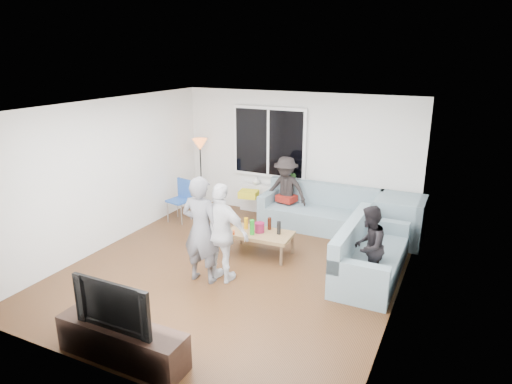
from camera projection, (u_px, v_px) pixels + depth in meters
The scene contains 31 objects.
floor at pixel (234, 270), 7.28m from camera, with size 5.00×5.50×0.04m, color #56351C.
ceiling at pixel (232, 105), 6.49m from camera, with size 5.00×5.50×0.04m, color white.
wall_back at pixel (297, 156), 9.27m from camera, with size 5.00×0.04×2.60m, color silver.
wall_front at pixel (101, 267), 4.50m from camera, with size 5.00×0.04×2.60m, color silver.
wall_left at pixel (107, 174), 7.93m from camera, with size 0.04×5.50×2.60m, color silver.
wall_right at pixel (404, 218), 5.84m from camera, with size 0.04×5.50×2.60m, color silver.
window_frame at pixel (269, 142), 9.37m from camera, with size 1.62×0.06×1.47m, color white.
window_glass at pixel (268, 143), 9.34m from camera, with size 1.50×0.02×1.35m, color black.
window_mullion at pixel (268, 143), 9.33m from camera, with size 0.05×0.03×1.35m, color white.
radiator at pixel (268, 199), 9.71m from camera, with size 1.30×0.12×0.62m, color silver.
potted_plant at pixel (291, 181), 9.31m from camera, with size 0.20×0.16×0.37m, color #305A24.
vase at pixel (256, 181), 9.67m from camera, with size 0.17×0.17×0.17m, color silver.
sofa_back_section at pixel (319, 208), 8.82m from camera, with size 2.30×0.85×0.85m, color gray, non-canonical shape.
sofa_right_section at pixel (372, 251), 6.94m from camera, with size 0.85×2.00×0.85m, color gray, non-canonical shape.
sofa_corner at pixel (399, 220), 8.20m from camera, with size 0.85×0.85×0.85m, color gray.
cushion_yellow at pixel (249, 194), 9.41m from camera, with size 0.38×0.32×0.14m, color gold.
cushion_red at pixel (287, 198), 9.14m from camera, with size 0.36×0.30×0.13m, color maroon.
coffee_table at pixel (260, 243), 7.76m from camera, with size 1.10×0.60×0.40m, color olive.
pitcher at pixel (260, 227), 7.70m from camera, with size 0.17×0.17×0.17m, color maroon.
side_chair at pixel (179, 201), 9.22m from camera, with size 0.40×0.40×0.86m, color #234997, non-canonical shape.
floor_lamp at pixel (201, 175), 9.86m from camera, with size 0.32×0.32×1.56m, color orange, non-canonical shape.
player_left at pixel (201, 230), 6.69m from camera, with size 0.60×0.40×1.65m, color #4F4F55.
player_right at pixel (222, 233), 6.71m from camera, with size 0.90×0.38×1.54m, color silver.
spectator_right at pixel (369, 247), 6.62m from camera, with size 0.60×0.47×1.24m, color black.
spectator_back at pixel (286, 190), 9.07m from camera, with size 0.89×0.51×1.37m, color black.
tv_console at pixel (122, 342), 5.09m from camera, with size 1.60×0.40×0.44m, color #2F1E17.
television at pixel (118, 302), 4.94m from camera, with size 1.02×0.13×0.59m, color black.
bottle_e at pixel (279, 228), 7.60m from camera, with size 0.07×0.07×0.23m, color black.
bottle_a at pixel (246, 223), 7.84m from camera, with size 0.07×0.07×0.20m, color orange.
bottle_c at pixel (269, 224), 7.80m from camera, with size 0.07×0.07×0.22m, color black.
bottle_b at pixel (252, 227), 7.58m from camera, with size 0.08×0.08×0.26m, color green.
Camera 1 is at (3.16, -5.77, 3.36)m, focal length 31.66 mm.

